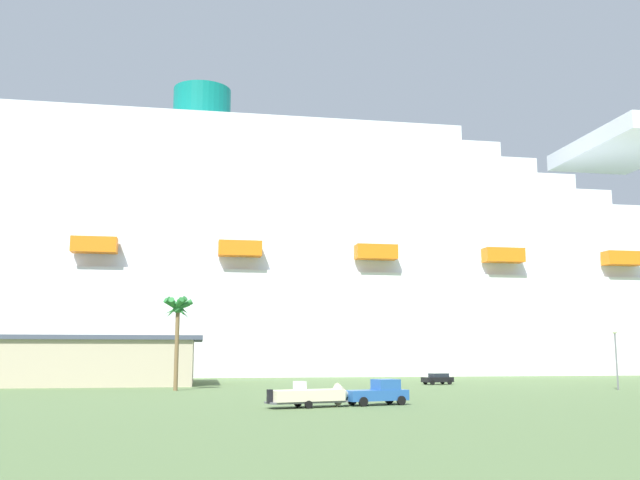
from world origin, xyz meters
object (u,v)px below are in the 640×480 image
(palm_tree, at_px, (178,313))
(street_lamp, at_px, (616,350))
(small_boat_on_trailer, at_px, (315,396))
(pickup_truck, at_px, (378,393))
(cruise_ship, at_px, (338,278))
(parked_car_black_coupe, at_px, (438,379))

(palm_tree, relative_size, street_lamp, 1.54)
(street_lamp, bearing_deg, small_boat_on_trailer, -156.21)
(street_lamp, bearing_deg, pickup_truck, -154.41)
(cruise_ship, relative_size, parked_car_black_coupe, 56.78)
(cruise_ship, distance_m, pickup_truck, 92.69)
(small_boat_on_trailer, relative_size, street_lamp, 1.16)
(street_lamp, distance_m, parked_car_black_coupe, 25.40)
(street_lamp, bearing_deg, cruise_ship, 102.85)
(pickup_truck, xyz_separation_m, street_lamp, (36.72, 17.58, 3.81))
(cruise_ship, bearing_deg, street_lamp, -77.15)
(palm_tree, bearing_deg, pickup_truck, -61.32)
(pickup_truck, bearing_deg, street_lamp, 25.59)
(parked_car_black_coupe, bearing_deg, pickup_truck, -119.87)
(cruise_ship, height_order, street_lamp, cruise_ship)
(street_lamp, relative_size, parked_car_black_coupe, 1.56)
(street_lamp, bearing_deg, palm_tree, 167.67)
(palm_tree, bearing_deg, cruise_ship, 58.33)
(small_boat_on_trailer, xyz_separation_m, palm_tree, (-9.93, 30.32, 8.29))
(small_boat_on_trailer, height_order, street_lamp, street_lamp)
(pickup_truck, relative_size, small_boat_on_trailer, 0.69)
(palm_tree, distance_m, street_lamp, 54.05)
(small_boat_on_trailer, height_order, parked_car_black_coupe, small_boat_on_trailer)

